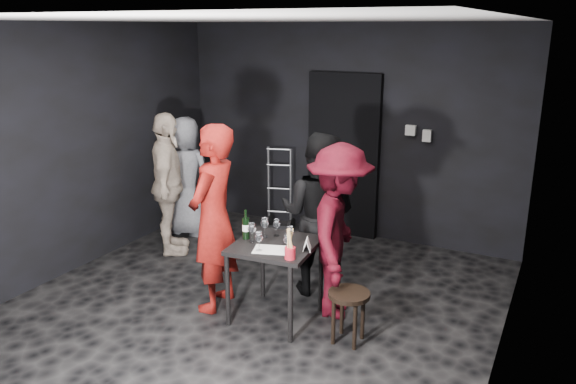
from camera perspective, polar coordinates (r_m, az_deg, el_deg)
The scene contains 26 objects.
floor at distance 5.55m, azimuth -4.27°, elevation -12.04°, with size 4.50×5.00×0.02m, color black.
ceiling at distance 4.88m, azimuth -4.97°, elevation 17.07°, with size 4.50×5.00×0.02m, color silver.
wall_back at distance 7.24m, azimuth 5.89°, elevation 6.10°, with size 4.50×0.04×2.70m, color black.
wall_left at distance 6.49m, azimuth -21.80°, elevation 3.79°, with size 0.04×5.00×2.70m, color black.
wall_right at distance 4.35m, azimuth 21.56°, elevation -2.05°, with size 0.04×5.00×2.70m, color black.
doorway at distance 7.24m, azimuth 5.65°, elevation 3.69°, with size 0.95×0.10×2.10m, color black.
wallbox_upper at distance 6.92m, azimuth 12.36°, elevation 6.16°, with size 0.12×0.06×0.12m, color #B7B7B2.
wallbox_lower at distance 6.88m, azimuth 13.95°, elevation 5.57°, with size 0.10×0.06×0.14m, color #B7B7B2.
hand_truck at distance 7.59m, azimuth -0.96°, elevation -2.25°, with size 0.37×0.32×1.11m.
tasting_table at distance 5.16m, azimuth -1.31°, elevation -6.25°, with size 0.72×0.72×0.75m.
stool at distance 4.92m, azimuth 6.20°, elevation -11.04°, with size 0.36×0.36×0.47m.
server_red at distance 5.29m, azimuth -7.63°, elevation -0.81°, with size 0.79×0.52×2.17m, color maroon.
woman_black at distance 5.61m, azimuth 3.10°, elevation -1.38°, with size 0.90×0.49×1.85m, color black.
man_maroon at distance 5.18m, azimuth 5.21°, elevation -3.17°, with size 1.17×0.54×1.82m, color #3C050F.
bystander_cream at distance 6.74m, azimuth -12.15°, elevation 1.68°, with size 1.13×0.54×1.93m, color beige.
bystander_grey at distance 7.37m, azimuth -10.42°, elevation 1.77°, with size 0.79×0.43×1.61m, color gray.
tasting_mat at distance 4.98m, azimuth -1.65°, elevation -5.88°, with size 0.32×0.21×0.00m, color white.
wine_glass_a at distance 5.12m, azimuth -3.68°, elevation -4.06°, with size 0.08×0.08×0.20m, color white, non-canonical shape.
wine_glass_b at distance 5.24m, azimuth -2.39°, elevation -3.52°, with size 0.08×0.08×0.21m, color white, non-canonical shape.
wine_glass_c at distance 5.27m, azimuth -1.17°, elevation -3.54°, with size 0.07×0.07×0.18m, color white, non-canonical shape.
wine_glass_d at distance 4.93m, azimuth -2.97°, elevation -4.93°, with size 0.07×0.07×0.20m, color white, non-canonical shape.
wine_glass_e at distance 4.90m, azimuth -0.08°, elevation -5.14°, with size 0.07×0.07×0.18m, color white, non-canonical shape.
wine_glass_f at distance 5.04m, azimuth 0.20°, elevation -4.39°, with size 0.07×0.07×0.20m, color white, non-canonical shape.
wine_bottle at distance 5.21m, azimuth -4.30°, elevation -3.63°, with size 0.07×0.07×0.28m.
breadstick_cup at distance 4.75m, azimuth 0.21°, elevation -5.34°, with size 0.09×0.09×0.29m.
reserved_card at distance 4.96m, azimuth 1.77°, elevation -5.31°, with size 0.08×0.14×0.11m, color white, non-canonical shape.
Camera 1 is at (2.58, -4.14, 2.65)m, focal length 35.00 mm.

